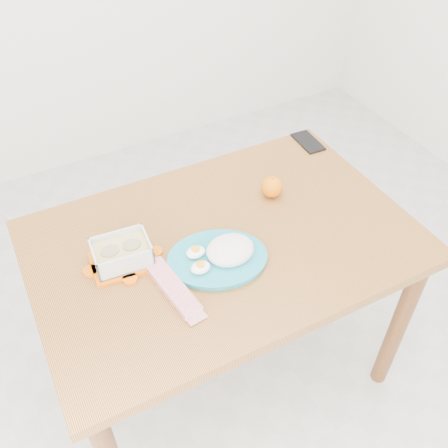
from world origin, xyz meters
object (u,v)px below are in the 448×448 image
rice_plate (222,254)px  smartphone (308,142)px  food_container (122,254)px  dining_table (224,259)px  orange_fruit (272,187)px

rice_plate → smartphone: (0.59, 0.39, -0.02)m
food_container → smartphone: food_container is taller
dining_table → rice_plate: size_ratio=3.22×
rice_plate → smartphone: 0.71m
rice_plate → smartphone: size_ratio=2.53×
rice_plate → smartphone: bearing=51.6°
dining_table → rice_plate: rice_plate is taller
food_container → orange_fruit: (0.56, 0.06, -0.00)m
rice_plate → dining_table: bearing=75.5°
dining_table → smartphone: bearing=30.6°
dining_table → orange_fruit: orange_fruit is taller
dining_table → smartphone: (0.54, 0.31, 0.10)m
dining_table → food_container: size_ratio=5.99×
food_container → rice_plate: bearing=-21.1°
rice_plate → food_container: bearing=171.9°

